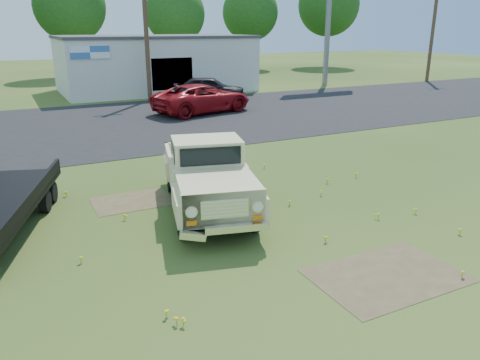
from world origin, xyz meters
TOP-DOWN VIEW (x-y plane):
  - ground at (0.00, 0.00)m, footprint 140.00×140.00m
  - asphalt_lot at (0.00, 15.00)m, footprint 90.00×14.00m
  - dirt_patch_a at (1.50, -3.00)m, footprint 3.00×2.00m
  - dirt_patch_b at (-2.00, 3.50)m, footprint 2.20×1.60m
  - commercial_building at (6.00, 26.99)m, footprint 14.20×8.20m
  - utility_pole_mid at (4.00, 22.00)m, footprint 1.60×0.30m
  - utility_pole_east at (30.00, 22.00)m, footprint 1.60×0.30m
  - treeline_d at (2.00, 40.50)m, footprint 6.72×6.72m
  - treeline_e at (12.00, 39.00)m, footprint 6.08×6.08m
  - treeline_f at (22.00, 41.50)m, footprint 6.40×6.40m
  - treeline_g at (32.00, 40.00)m, footprint 7.36×7.36m
  - vintage_pickup_truck at (-0.29, 1.98)m, footprint 3.43×5.84m
  - red_pickup at (5.40, 16.10)m, footprint 6.36×4.02m
  - dark_sedan at (7.52, 20.04)m, footprint 5.14×3.65m

SIDE VIEW (x-z plane):
  - ground at x=0.00m, z-range 0.00..0.00m
  - asphalt_lot at x=0.00m, z-range -0.01..0.01m
  - dirt_patch_a at x=1.50m, z-range -0.01..0.01m
  - dirt_patch_b at x=-2.00m, z-range -0.01..0.01m
  - dark_sedan at x=7.52m, z-range 0.00..1.63m
  - red_pickup at x=5.40m, z-range 0.00..1.63m
  - vintage_pickup_truck at x=-0.29m, z-range 0.00..1.99m
  - commercial_building at x=6.00m, z-range 0.03..4.18m
  - utility_pole_mid at x=4.00m, z-range 0.10..9.10m
  - utility_pole_east at x=30.00m, z-range 0.10..9.10m
  - treeline_e at x=12.00m, z-range 1.46..10.51m
  - treeline_f at x=22.00m, z-range 1.54..11.06m
  - treeline_d at x=2.00m, z-range 1.62..11.62m
  - treeline_g at x=32.00m, z-range 1.78..12.73m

